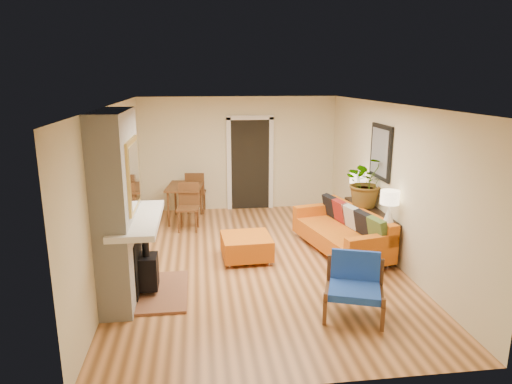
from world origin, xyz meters
TOP-DOWN VIEW (x-y plane):
  - room_shell at (0.60, 2.63)m, footprint 6.50×6.50m
  - fireplace at (-2.00, -1.00)m, footprint 1.09×1.68m
  - sofa at (1.59, 0.27)m, footprint 1.33×2.24m
  - ottoman at (-0.18, 0.11)m, footprint 0.85×0.85m
  - blue_chair at (1.03, -1.86)m, footprint 0.95×0.93m
  - dining_table at (-1.17, 2.43)m, footprint 0.89×1.79m
  - console_table at (2.07, 0.34)m, footprint 0.34×1.85m
  - lamp_near at (2.07, -0.44)m, footprint 0.30×0.30m
  - lamp_far at (2.07, 1.06)m, footprint 0.30×0.30m
  - houseplant at (2.06, 0.55)m, footprint 0.86×0.76m

SIDE VIEW (x-z plane):
  - ottoman at x=-0.18m, z-range 0.03..0.44m
  - sofa at x=1.59m, z-range -0.05..0.78m
  - blue_chair at x=1.03m, z-range 0.03..0.81m
  - console_table at x=2.07m, z-range 0.21..0.94m
  - dining_table at x=-1.17m, z-range 0.15..1.10m
  - lamp_near at x=2.07m, z-range 0.79..1.33m
  - lamp_far at x=2.07m, z-range 0.79..1.33m
  - houseplant at x=2.06m, z-range 0.73..1.66m
  - room_shell at x=0.60m, z-range -2.01..4.49m
  - fireplace at x=-2.00m, z-range -0.06..2.54m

